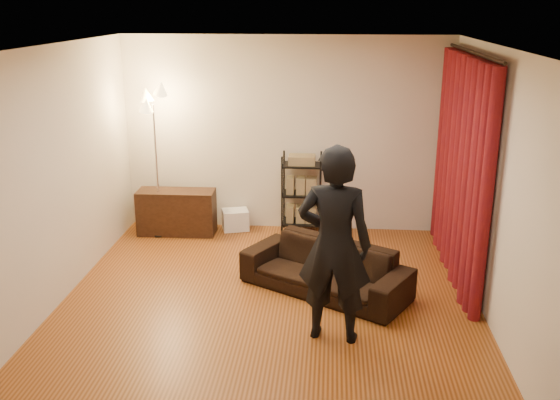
# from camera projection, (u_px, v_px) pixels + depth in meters

# --- Properties ---
(floor) EXTENTS (5.00, 5.00, 0.00)m
(floor) POSITION_uv_depth(u_px,v_px,m) (268.00, 306.00, 6.66)
(floor) COLOR brown
(floor) RESTS_ON ground
(ceiling) EXTENTS (5.00, 5.00, 0.00)m
(ceiling) POSITION_uv_depth(u_px,v_px,m) (267.00, 47.00, 5.85)
(ceiling) COLOR white
(ceiling) RESTS_ON ground
(wall_back) EXTENTS (5.00, 0.00, 5.00)m
(wall_back) POSITION_uv_depth(u_px,v_px,m) (286.00, 135.00, 8.63)
(wall_back) COLOR beige
(wall_back) RESTS_ON ground
(wall_front) EXTENTS (5.00, 0.00, 5.00)m
(wall_front) POSITION_uv_depth(u_px,v_px,m) (227.00, 297.00, 3.88)
(wall_front) COLOR beige
(wall_front) RESTS_ON ground
(wall_left) EXTENTS (0.00, 5.00, 5.00)m
(wall_left) POSITION_uv_depth(u_px,v_px,m) (51.00, 180.00, 6.43)
(wall_left) COLOR beige
(wall_left) RESTS_ON ground
(wall_right) EXTENTS (0.00, 5.00, 5.00)m
(wall_right) POSITION_uv_depth(u_px,v_px,m) (497.00, 190.00, 6.08)
(wall_right) COLOR beige
(wall_right) RESTS_ON ground
(curtain_rod) EXTENTS (0.04, 2.65, 0.04)m
(curtain_rod) POSITION_uv_depth(u_px,v_px,m) (474.00, 52.00, 6.78)
(curtain_rod) COLOR black
(curtain_rod) RESTS_ON wall_right
(curtain) EXTENTS (0.22, 2.65, 2.55)m
(curtain) POSITION_uv_depth(u_px,v_px,m) (461.00, 168.00, 7.18)
(curtain) COLOR maroon
(curtain) RESTS_ON ground
(sofa) EXTENTS (1.99, 1.59, 0.55)m
(sofa) POSITION_uv_depth(u_px,v_px,m) (325.00, 268.00, 6.93)
(sofa) COLOR black
(sofa) RESTS_ON ground
(person) EXTENTS (0.76, 0.55, 1.91)m
(person) POSITION_uv_depth(u_px,v_px,m) (334.00, 245.00, 5.77)
(person) COLOR black
(person) RESTS_ON ground
(media_cabinet) EXTENTS (1.07, 0.42, 0.62)m
(media_cabinet) POSITION_uv_depth(u_px,v_px,m) (177.00, 212.00, 8.69)
(media_cabinet) COLOR #331D10
(media_cabinet) RESTS_ON ground
(storage_boxes) EXTENTS (0.43, 0.38, 0.30)m
(storage_boxes) POSITION_uv_depth(u_px,v_px,m) (235.00, 220.00, 8.87)
(storage_boxes) COLOR silver
(storage_boxes) RESTS_ON ground
(wire_shelf) EXTENTS (0.53, 0.38, 1.14)m
(wire_shelf) POSITION_uv_depth(u_px,v_px,m) (302.00, 194.00, 8.63)
(wire_shelf) COLOR black
(wire_shelf) RESTS_ON ground
(floor_lamp) EXTENTS (0.42, 0.42, 2.04)m
(floor_lamp) POSITION_uv_depth(u_px,v_px,m) (156.00, 164.00, 8.44)
(floor_lamp) COLOR silver
(floor_lamp) RESTS_ON ground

